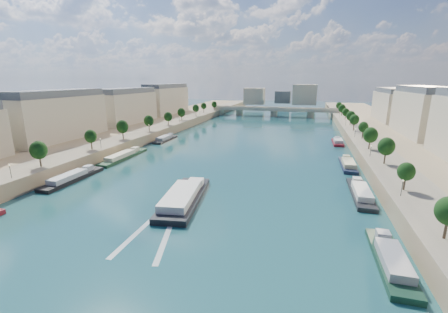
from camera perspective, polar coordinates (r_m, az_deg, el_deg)
The scene contains 17 objects.
ground at distance 140.02m, azimuth 3.11°, elevation 0.90°, with size 700.00×700.00×0.00m, color #0C2D38.
quay_left at distance 169.66m, azimuth -21.40°, elevation 3.19°, with size 44.00×520.00×5.00m, color #9E8460.
quay_right at distance 143.09m, azimuth 32.56°, elevation -0.09°, with size 44.00×520.00×5.00m, color #9E8460.
pave_left at distance 160.73m, azimuth -17.17°, elevation 3.89°, with size 14.00×520.00×0.10m, color gray.
pave_right at distance 138.77m, azimuth 26.80°, elevation 1.35°, with size 14.00×520.00×0.10m, color gray.
trees_left at distance 160.49m, azimuth -16.33°, elevation 5.90°, with size 4.80×268.80×8.26m.
trees_right at distance 147.08m, azimuth 25.56°, elevation 4.32°, with size 4.80×268.80×8.26m.
lamps_left at distance 149.59m, azimuth -17.82°, elevation 4.15°, with size 0.36×200.36×4.28m.
lamps_right at distance 142.24m, azimuth 24.78°, elevation 2.99°, with size 0.36×200.36×4.28m.
buildings_left at distance 185.08m, azimuth -22.86°, elevation 8.30°, with size 16.00×226.00×23.20m.
buildings_right at distance 156.34m, azimuth 36.58°, elevation 5.63°, with size 16.00×226.00×23.20m.
skyline at distance 353.90m, azimuth 11.49°, elevation 11.31°, with size 79.00×42.00×22.00m.
bridge at distance 278.05m, azimuth 9.52°, elevation 8.60°, with size 112.00×12.00×8.15m.
tour_barge at distance 84.40m, azimuth -7.68°, elevation -7.73°, with size 12.95×31.48×4.15m.
wake at distance 71.46m, azimuth -12.95°, elevation -13.36°, with size 11.22×26.02×0.04m.
moored_barges_left at distance 113.32m, azimuth -26.56°, elevation -3.53°, with size 5.00×158.07×3.60m.
moored_barges_right at distance 93.43m, azimuth 24.86°, elevation -7.01°, with size 5.00×163.13×3.60m.
Camera 1 is at (28.85, -32.97, 33.05)m, focal length 24.00 mm.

